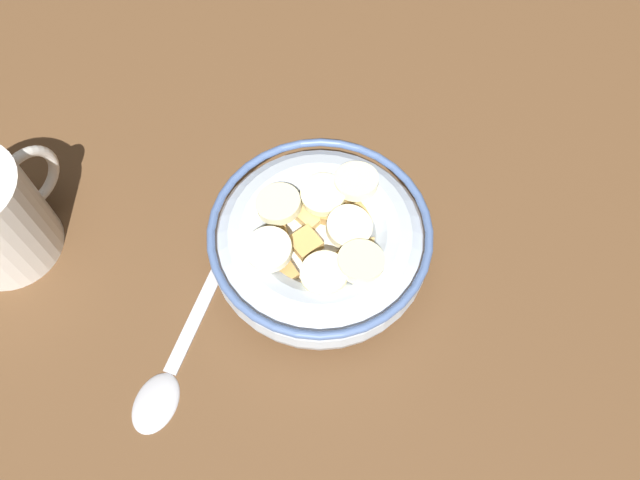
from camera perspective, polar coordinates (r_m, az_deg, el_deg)
ground_plane at (r=49.20cm, az=0.00°, el=-2.14°), size 105.22×105.22×2.00cm
cereal_bowl at (r=45.97cm, az=0.01°, el=-0.22°), size 16.09×16.09×5.39cm
spoon at (r=46.05cm, az=-13.45°, el=-11.36°), size 16.45×6.08×0.80cm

